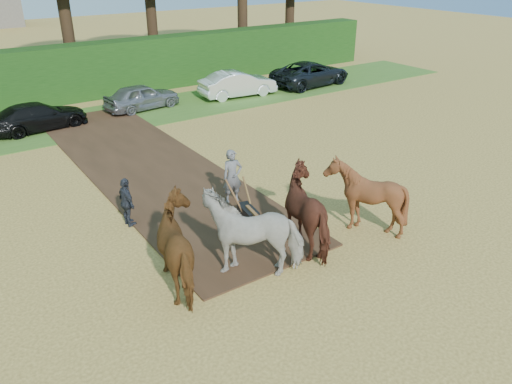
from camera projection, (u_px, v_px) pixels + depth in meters
ground at (201, 263)px, 13.35m from camera, size 120.00×120.00×0.00m
earth_strip at (148, 166)px, 19.31m from camera, size 4.50×17.00×0.05m
grass_verge at (60, 127)px, 23.76m from camera, size 50.00×5.00×0.03m
hedgerow at (32, 78)px, 26.47m from camera, size 46.00×1.60×3.00m
spectator_far at (127, 202)px, 14.88m from camera, size 0.42×0.92×1.55m
plough_team at (282, 218)px, 13.34m from camera, size 7.48×5.21×2.20m
parked_cars at (87, 108)px, 24.20m from camera, size 36.47×3.40×1.47m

